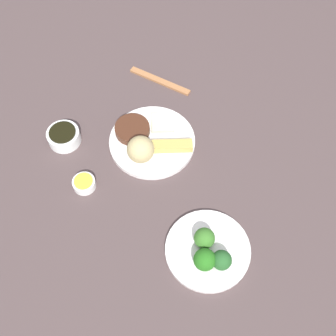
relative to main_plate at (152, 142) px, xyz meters
name	(u,v)px	position (x,y,z in m)	size (l,w,h in m)	color
tabletop	(156,159)	(0.02, -0.05, -0.02)	(2.20, 2.20, 0.02)	#4B3C3B
main_plate	(152,142)	(0.00, 0.00, 0.00)	(0.25, 0.25, 0.02)	white
rice_scoop	(141,149)	(-0.02, -0.06, 0.05)	(0.08, 0.08, 0.08)	tan
spring_roll	(172,146)	(0.06, -0.02, 0.02)	(0.12, 0.03, 0.02)	tan
crab_rangoon_wonton	(162,123)	(0.02, 0.06, 0.01)	(0.07, 0.07, 0.01)	beige
stir_fry_heap	(132,129)	(-0.06, 0.02, 0.02)	(0.10, 0.10, 0.02)	#472617
broccoli_plate	(208,250)	(0.18, -0.31, 0.00)	(0.22, 0.22, 0.01)	white
broccoli_floret_0	(205,260)	(0.17, -0.35, 0.03)	(0.06, 0.06, 0.06)	#24691A
broccoli_floret_1	(222,260)	(0.21, -0.35, 0.03)	(0.05, 0.05, 0.05)	#255826
broccoli_floret_2	(204,238)	(0.17, -0.30, 0.03)	(0.05, 0.05, 0.05)	#387227
soy_sauce_bowl	(64,137)	(-0.26, -0.02, 0.01)	(0.09, 0.09, 0.04)	white
soy_sauce_bowl_liquid	(62,132)	(-0.26, -0.02, 0.03)	(0.08, 0.08, 0.00)	black
sauce_ramekin_hot_mustard	(84,184)	(-0.17, -0.16, 0.00)	(0.06, 0.06, 0.03)	white
sauce_ramekin_hot_mustard_liquid	(83,181)	(-0.17, -0.16, 0.02)	(0.05, 0.05, 0.00)	gold
chopsticks_pair	(160,81)	(-0.01, 0.24, 0.00)	(0.21, 0.02, 0.01)	#AB7043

